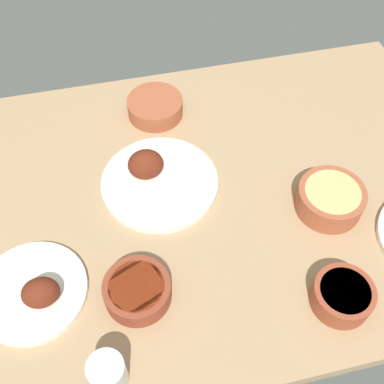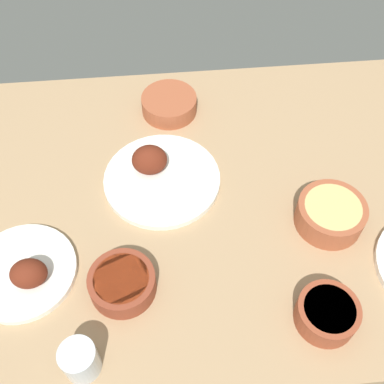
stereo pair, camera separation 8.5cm
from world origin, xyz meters
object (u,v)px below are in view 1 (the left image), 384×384
Objects in this scene: plate_far_side at (156,178)px; bowl_pasta at (330,199)px; bowl_sauce at (137,290)px; bowl_soup at (155,106)px; water_tumbler at (108,373)px; bowl_potatoes at (342,295)px; plate_center_main at (34,292)px.

plate_far_side is 40.66cm from bowl_pasta.
bowl_pasta reaches higher than bowl_sauce.
plate_far_side reaches higher than bowl_soup.
water_tumbler reaches higher than bowl_soup.
bowl_sauce is (-39.60, 10.36, -0.26)cm from bowl_potatoes.
bowl_potatoes is 0.80× the size of bowl_pasta.
bowl_potatoes is at bearing -106.65° from bowl_pasta.
bowl_potatoes is at bearing -66.61° from bowl_soup.
bowl_soup is at bearing 75.80° from bowl_sauce.
plate_far_side reaches higher than plate_center_main.
bowl_pasta is 60.38cm from water_tumbler.
plate_far_side reaches higher than bowl_potatoes.
plate_center_main is 1.86× the size of bowl_potatoes.
plate_far_side is 46.13cm from water_tumbler.
bowl_pasta is (6.70, 22.40, 0.37)cm from bowl_potatoes.
bowl_pasta is at bearing -22.98° from plate_far_side.
bowl_soup is 1.91× the size of water_tumbler.
bowl_soup is 52.85cm from bowl_sauce.
plate_far_side is 2.04× the size of bowl_sauce.
bowl_pasta is at bearing 26.75° from water_tumbler.
plate_center_main is 2.94× the size of water_tumbler.
plate_center_main is 67.10cm from bowl_pasta.
plate_far_side is at bearing 128.75° from bowl_potatoes.
plate_center_main is 20.97cm from bowl_sauce.
bowl_soup is at bearing 130.39° from bowl_pasta.
bowl_soup is at bearing 113.39° from bowl_potatoes.
plate_center_main is at bearing -125.70° from bowl_soup.
bowl_potatoes is 1.58× the size of water_tumbler.
plate_center_main reaches higher than bowl_sauce.
plate_center_main is 1.65× the size of bowl_sauce.
bowl_sauce is at bearing -13.29° from plate_center_main.
bowl_potatoes is 47.46cm from water_tumbler.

